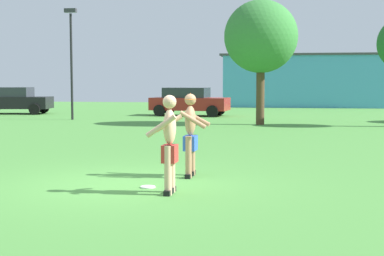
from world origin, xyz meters
The scene contains 9 objects.
ground_plane centered at (0.00, 0.00, 0.00)m, with size 80.00×80.00×0.00m, color #4C8E3D.
player_with_cap centered at (1.05, 1.04, 0.95)m, with size 0.59×0.64×1.72m.
player_in_red centered at (0.94, -0.75, 0.91)m, with size 0.58×0.59×1.73m.
frisbee centered at (0.44, -0.26, 0.01)m, with size 0.28×0.28×0.03m, color white.
car_red_near_post centered at (-2.05, 20.97, 0.82)m, with size 4.48×2.43×1.58m.
car_black_mid_lot centered at (-12.66, 21.24, 0.82)m, with size 4.48×2.43×1.58m.
lamp_post centered at (-7.40, 16.95, 3.42)m, with size 0.60×0.24×5.56m.
outbuilding_behind_lot centered at (5.31, 33.17, 1.98)m, with size 13.29×4.38×3.95m.
tree_behind_players centered at (2.09, 15.08, 3.90)m, with size 3.26×3.26×5.54m.
Camera 1 is at (2.76, -10.36, 1.98)m, focal length 52.85 mm.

